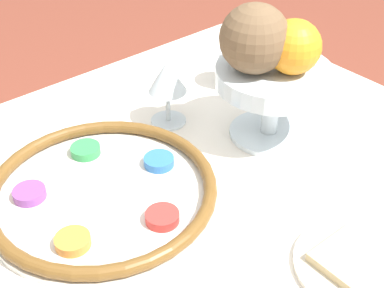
{
  "coord_description": "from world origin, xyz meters",
  "views": [
    {
      "loc": [
        -0.33,
        -0.43,
        1.28
      ],
      "look_at": [
        0.11,
        0.08,
        0.78
      ],
      "focal_mm": 50.0,
      "sensor_mm": 36.0,
      "label": 1
    }
  ],
  "objects_px": {
    "bread_plate": "(358,264)",
    "seder_plate": "(102,191)",
    "coconut": "(255,39)",
    "cup_near": "(235,68)",
    "wine_glass": "(167,80)",
    "orange_fruit": "(294,47)",
    "fruit_stand": "(273,85)"
  },
  "relations": [
    {
      "from": "bread_plate",
      "to": "seder_plate",
      "type": "bearing_deg",
      "value": 118.59
    },
    {
      "from": "coconut",
      "to": "cup_near",
      "type": "distance_m",
      "value": 0.23
    },
    {
      "from": "seder_plate",
      "to": "wine_glass",
      "type": "height_order",
      "value": "wine_glass"
    },
    {
      "from": "wine_glass",
      "to": "cup_near",
      "type": "distance_m",
      "value": 0.19
    },
    {
      "from": "coconut",
      "to": "cup_near",
      "type": "xyz_separation_m",
      "value": [
        0.11,
        0.14,
        -0.15
      ]
    },
    {
      "from": "seder_plate",
      "to": "orange_fruit",
      "type": "bearing_deg",
      "value": -12.36
    },
    {
      "from": "cup_near",
      "to": "orange_fruit",
      "type": "bearing_deg",
      "value": -109.04
    },
    {
      "from": "cup_near",
      "to": "wine_glass",
      "type": "bearing_deg",
      "value": -174.2
    },
    {
      "from": "fruit_stand",
      "to": "wine_glass",
      "type": "bearing_deg",
      "value": 126.58
    },
    {
      "from": "cup_near",
      "to": "seder_plate",
      "type": "bearing_deg",
      "value": -163.04
    },
    {
      "from": "coconut",
      "to": "seder_plate",
      "type": "bearing_deg",
      "value": 174.3
    },
    {
      "from": "coconut",
      "to": "cup_near",
      "type": "bearing_deg",
      "value": 53.28
    },
    {
      "from": "seder_plate",
      "to": "orange_fruit",
      "type": "xyz_separation_m",
      "value": [
        0.32,
        -0.07,
        0.16
      ]
    },
    {
      "from": "fruit_stand",
      "to": "coconut",
      "type": "relative_size",
      "value": 1.74
    },
    {
      "from": "seder_plate",
      "to": "orange_fruit",
      "type": "relative_size",
      "value": 3.95
    },
    {
      "from": "wine_glass",
      "to": "cup_near",
      "type": "height_order",
      "value": "wine_glass"
    },
    {
      "from": "seder_plate",
      "to": "fruit_stand",
      "type": "relative_size",
      "value": 1.78
    },
    {
      "from": "wine_glass",
      "to": "cup_near",
      "type": "bearing_deg",
      "value": 5.8
    },
    {
      "from": "cup_near",
      "to": "coconut",
      "type": "bearing_deg",
      "value": -126.72
    },
    {
      "from": "seder_plate",
      "to": "fruit_stand",
      "type": "bearing_deg",
      "value": -8.38
    },
    {
      "from": "fruit_stand",
      "to": "cup_near",
      "type": "height_order",
      "value": "fruit_stand"
    },
    {
      "from": "fruit_stand",
      "to": "bread_plate",
      "type": "height_order",
      "value": "fruit_stand"
    },
    {
      "from": "bread_plate",
      "to": "wine_glass",
      "type": "bearing_deg",
      "value": 86.68
    },
    {
      "from": "orange_fruit",
      "to": "bread_plate",
      "type": "relative_size",
      "value": 0.52
    },
    {
      "from": "seder_plate",
      "to": "cup_near",
      "type": "relative_size",
      "value": 4.53
    },
    {
      "from": "orange_fruit",
      "to": "coconut",
      "type": "relative_size",
      "value": 0.79
    },
    {
      "from": "fruit_stand",
      "to": "orange_fruit",
      "type": "xyz_separation_m",
      "value": [
        0.01,
        -0.02,
        0.07
      ]
    },
    {
      "from": "fruit_stand",
      "to": "bread_plate",
      "type": "distance_m",
      "value": 0.32
    },
    {
      "from": "seder_plate",
      "to": "wine_glass",
      "type": "xyz_separation_m",
      "value": [
        0.2,
        0.1,
        0.07
      ]
    },
    {
      "from": "coconut",
      "to": "bread_plate",
      "type": "distance_m",
      "value": 0.36
    },
    {
      "from": "wine_glass",
      "to": "orange_fruit",
      "type": "distance_m",
      "value": 0.22
    },
    {
      "from": "seder_plate",
      "to": "bread_plate",
      "type": "distance_m",
      "value": 0.37
    }
  ]
}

